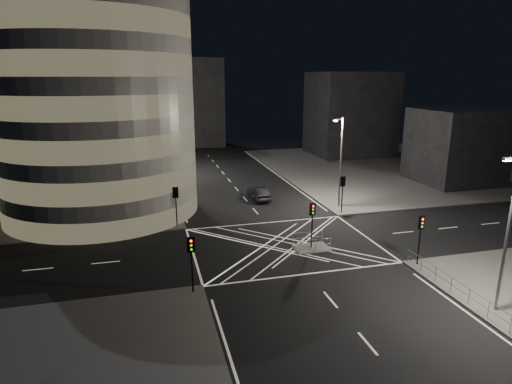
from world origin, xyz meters
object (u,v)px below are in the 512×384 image
object	(u,v)px
traffic_signal_fr	(343,188)
street_lamp_right_near	(507,230)
street_lamp_left_far	(158,139)
street_lamp_right_far	(340,160)
traffic_signal_island	(312,217)
traffic_signal_nl	(191,254)
traffic_signal_nr	(421,231)
sedan	(258,193)
central_island	(311,248)
street_lamp_left_near	(165,163)
traffic_signal_fl	(176,199)

from	to	relation	value
traffic_signal_fr	street_lamp_right_near	size ratio (longest dim) A/B	0.40
traffic_signal_fr	street_lamp_left_far	xyz separation A→B (m)	(-18.24, 23.20, 2.63)
street_lamp_right_far	street_lamp_right_near	distance (m)	23.00
traffic_signal_island	traffic_signal_fr	bearing A→B (deg)	50.67
traffic_signal_nl	street_lamp_right_far	size ratio (longest dim) A/B	0.40
traffic_signal_fr	traffic_signal_nr	distance (m)	13.60
traffic_signal_fr	sedan	size ratio (longest dim) A/B	0.84
traffic_signal_nl	sedan	bearing A→B (deg)	64.07
traffic_signal_fr	sedan	world-z (taller)	traffic_signal_fr
traffic_signal_nr	sedan	bearing A→B (deg)	109.01
street_lamp_right_far	sedan	world-z (taller)	street_lamp_right_far
street_lamp_right_far	sedan	size ratio (longest dim) A/B	2.10
street_lamp_right_near	central_island	bearing A→B (deg)	120.75
traffic_signal_island	street_lamp_right_far	xyz separation A→B (m)	(7.44, 10.50, 2.63)
central_island	traffic_signal_nr	bearing A→B (deg)	-37.93
street_lamp_left_far	street_lamp_right_far	bearing A→B (deg)	-48.06
traffic_signal_nr	street_lamp_right_near	size ratio (longest dim) A/B	0.40
traffic_signal_island	street_lamp_left_far	bearing A→B (deg)	109.95
street_lamp_left_far	traffic_signal_island	bearing A→B (deg)	-70.05
street_lamp_right_far	street_lamp_left_near	bearing A→B (deg)	170.97
traffic_signal_nl	street_lamp_right_near	xyz separation A→B (m)	(18.24, -7.20, 2.63)
street_lamp_left_far	sedan	distance (m)	19.65
street_lamp_left_near	street_lamp_right_near	world-z (taller)	same
central_island	traffic_signal_island	size ratio (longest dim) A/B	0.75
street_lamp_left_far	sedan	world-z (taller)	street_lamp_left_far
traffic_signal_fr	street_lamp_left_far	bearing A→B (deg)	128.17
traffic_signal_fr	street_lamp_right_near	bearing A→B (deg)	-88.25
central_island	sedan	distance (m)	15.91
street_lamp_left_far	sedan	size ratio (longest dim) A/B	2.10
traffic_signal_fr	street_lamp_left_far	world-z (taller)	street_lamp_left_far
street_lamp_right_far	street_lamp_left_far	bearing A→B (deg)	131.94
traffic_signal_fl	traffic_signal_nl	distance (m)	13.60
traffic_signal_fl	street_lamp_left_near	xyz separation A→B (m)	(-0.64, 5.20, 2.63)
traffic_signal_nr	sedan	xyz separation A→B (m)	(-7.30, 21.18, -2.13)
street_lamp_left_near	sedan	world-z (taller)	street_lamp_left_near
street_lamp_left_far	sedan	xyz separation A→B (m)	(10.94, -15.62, -4.76)
traffic_signal_fr	traffic_signal_nr	xyz separation A→B (m)	(0.00, -13.60, 0.00)
traffic_signal_fl	traffic_signal_fr	distance (m)	17.60
central_island	traffic_signal_fl	world-z (taller)	traffic_signal_fl
street_lamp_left_near	street_lamp_right_near	bearing A→B (deg)	-54.03
central_island	street_lamp_right_near	xyz separation A→B (m)	(7.44, -12.50, 5.47)
traffic_signal_fr	street_lamp_left_near	world-z (taller)	street_lamp_left_near
traffic_signal_fr	traffic_signal_nl	bearing A→B (deg)	-142.31
sedan	central_island	bearing A→B (deg)	89.25
traffic_signal_fl	traffic_signal_fr	world-z (taller)	same
traffic_signal_island	sedan	bearing A→B (deg)	91.80
traffic_signal_nl	sedan	distance (m)	23.65
traffic_signal_nl	traffic_signal_nr	size ratio (longest dim) A/B	1.00
traffic_signal_fr	street_lamp_left_near	distance (m)	19.14
central_island	traffic_signal_fl	xyz separation A→B (m)	(-10.80, 8.30, 2.84)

